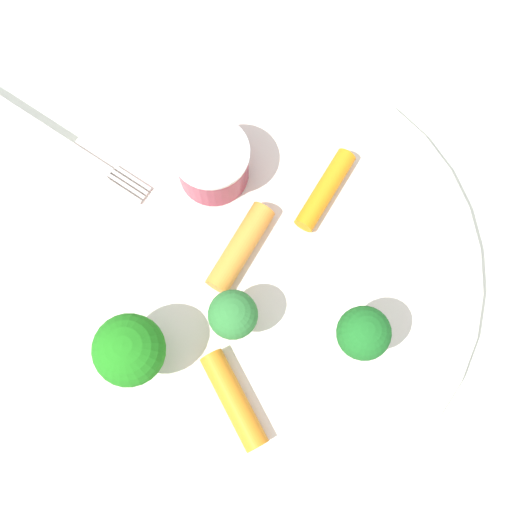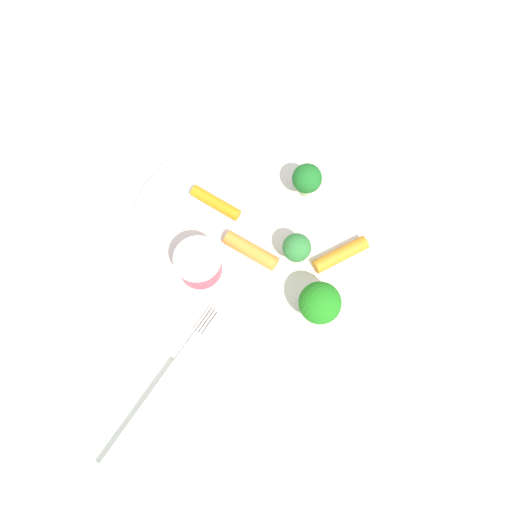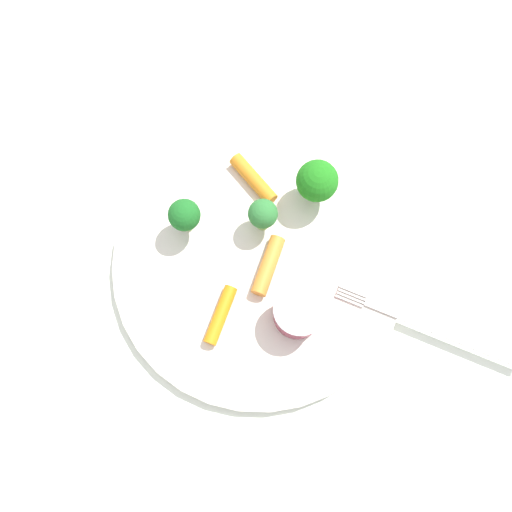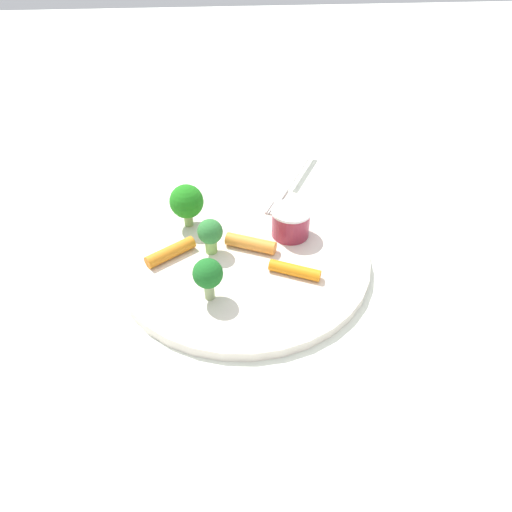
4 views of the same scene
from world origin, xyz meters
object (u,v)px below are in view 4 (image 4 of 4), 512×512
Objects in this scene: broccoli_floret_0 at (208,275)px; carrot_stick_0 at (171,249)px; broccoli_floret_2 at (187,202)px; carrot_stick_2 at (251,243)px; plate at (244,257)px; broccoli_floret_1 at (210,233)px; carrot_stick_1 at (295,270)px; sauce_cup at (291,222)px; fork at (292,180)px.

broccoli_floret_0 is 0.09m from carrot_stick_0.
carrot_stick_2 is at bearing -35.26° from broccoli_floret_2.
carrot_stick_2 is (0.01, 0.01, 0.01)m from plate.
plate is 5.87× the size of broccoli_floret_0.
broccoli_floret_1 is 0.06m from broccoli_floret_2.
broccoli_floret_1 is at bearing 1.36° from carrot_stick_0.
broccoli_floret_2 reaches higher than carrot_stick_1.
plate is 5.22× the size of broccoli_floret_2.
broccoli_floret_0 reaches higher than carrot_stick_2.
carrot_stick_2 is (-0.05, -0.02, -0.01)m from sauce_cup.
carrot_stick_0 is at bearing -137.23° from fork.
broccoli_floret_1 is (-0.09, -0.03, 0.01)m from sauce_cup.
sauce_cup is at bearing -98.67° from fork.
broccoli_floret_0 reaches higher than fork.
broccoli_floret_2 is at bearing 117.14° from broccoli_floret_1.
carrot_stick_1 is 0.96× the size of carrot_stick_2.
carrot_stick_1 is (0.05, -0.04, 0.01)m from plate.
broccoli_floret_1 is 0.05m from carrot_stick_0.
sauce_cup is at bearing 86.36° from carrot_stick_1.
carrot_stick_1 is 0.34× the size of fork.
carrot_stick_2 is at bearing 132.79° from carrot_stick_1.
carrot_stick_1 is at bearing -93.64° from sauce_cup.
sauce_cup is (0.06, 0.03, 0.02)m from plate.
broccoli_floret_0 is at bearing -91.53° from broccoli_floret_1.
sauce_cup is 0.86× the size of broccoli_floret_2.
plate is at bearing -3.42° from carrot_stick_0.
carrot_stick_2 is (-0.04, 0.05, 0.00)m from carrot_stick_1.
carrot_stick_2 is at bearing 2.04° from carrot_stick_0.
carrot_stick_2 is (0.05, 0.00, -0.02)m from broccoli_floret_1.
broccoli_floret_0 is at bearing -119.79° from plate.
carrot_stick_2 reaches higher than plate.
carrot_stick_1 is 0.19m from fork.
plate is 0.08m from carrot_stick_0.
fork is at bearing 42.77° from carrot_stick_0.
broccoli_floret_0 is 0.13m from broccoli_floret_2.
broccoli_floret_0 is 0.87× the size of carrot_stick_1.
carrot_stick_2 is at bearing 2.73° from broccoli_floret_1.
broccoli_floret_1 reaches higher than carrot_stick_1.
broccoli_floret_1 is (-0.04, 0.01, 0.03)m from plate.
carrot_stick_1 is at bearing -47.21° from carrot_stick_2.
fork is (0.02, 0.12, -0.02)m from sauce_cup.
sauce_cup is 0.07m from carrot_stick_1.
carrot_stick_2 is (0.07, -0.05, -0.03)m from broccoli_floret_2.
broccoli_floret_1 is 0.73× the size of carrot_stick_0.
broccoli_floret_2 reaches higher than broccoli_floret_1.
sauce_cup reaches higher than carrot_stick_2.
fork is at bearing 64.84° from carrot_stick_2.
carrot_stick_0 is 0.22m from fork.
sauce_cup is 0.96× the size of broccoli_floret_0.
carrot_stick_0 is at bearing -178.64° from broccoli_floret_1.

